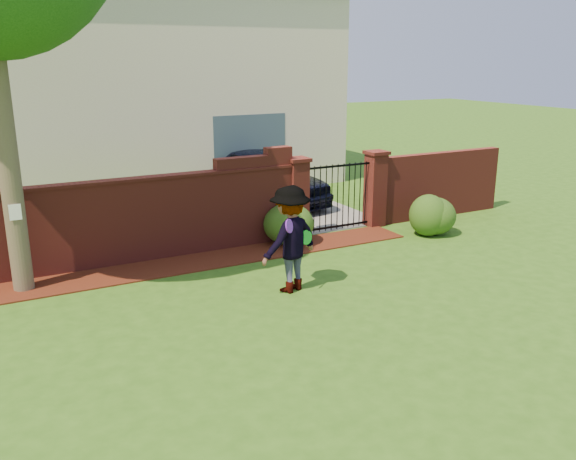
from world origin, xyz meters
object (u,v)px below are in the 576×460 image
car (273,178)px  frisbee_purple (289,226)px  frisbee_green (306,237)px  man (291,240)px

car → frisbee_purple: size_ratio=18.61×
frisbee_green → man: bearing=171.7°
frisbee_purple → frisbee_green: bearing=28.9°
man → frisbee_green: size_ratio=7.25×
man → car: bearing=-131.6°
car → frisbee_purple: bearing=-120.7°
car → frisbee_green: bearing=-117.9°
car → man: 6.72m
man → frisbee_purple: bearing=37.8°
frisbee_purple → frisbee_green: (0.49, 0.27, -0.34)m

